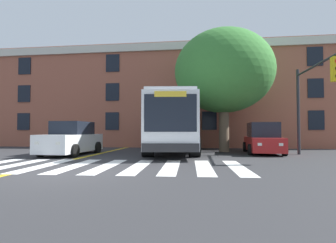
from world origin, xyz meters
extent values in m
plane|color=#303033|center=(0.00, 0.00, 0.00)|extent=(120.00, 120.00, 0.00)
cube|color=white|center=(-2.82, 1.58, 0.00)|extent=(0.75, 4.10, 0.01)
cube|color=white|center=(-1.63, 1.63, 0.00)|extent=(0.75, 4.10, 0.01)
cube|color=white|center=(-0.44, 1.68, 0.00)|extent=(0.75, 4.10, 0.01)
cube|color=white|center=(0.75, 1.73, 0.00)|extent=(0.75, 4.10, 0.01)
cube|color=white|center=(1.93, 1.78, 0.00)|extent=(0.75, 4.10, 0.01)
cube|color=white|center=(3.12, 1.83, 0.00)|extent=(0.75, 4.10, 0.01)
cube|color=white|center=(4.31, 1.88, 0.00)|extent=(0.75, 4.10, 0.01)
cube|color=white|center=(5.50, 1.93, 0.00)|extent=(0.75, 4.10, 0.01)
cube|color=gold|center=(-1.63, 15.73, 0.00)|extent=(0.12, 36.00, 0.01)
cube|color=gold|center=(-1.47, 15.73, 0.00)|extent=(0.12, 36.00, 0.01)
cube|color=white|center=(2.38, 8.97, 1.74)|extent=(3.57, 11.86, 2.63)
cube|color=black|center=(3.61, 9.09, 2.00)|extent=(1.07, 10.70, 0.95)
cube|color=black|center=(1.16, 8.85, 2.00)|extent=(1.07, 10.70, 0.95)
cube|color=black|center=(2.95, 3.15, 2.05)|extent=(2.19, 0.24, 1.58)
cube|color=yellow|center=(2.95, 3.14, 2.84)|extent=(1.34, 0.16, 0.24)
cube|color=#232326|center=(2.96, 3.12, 0.61)|extent=(2.39, 0.33, 0.36)
cube|color=silver|center=(2.38, 8.97, 3.13)|extent=(3.38, 11.38, 0.16)
cylinder|color=black|center=(3.89, 5.48, 0.51)|extent=(0.66, 1.06, 1.01)
cylinder|color=black|center=(1.58, 5.25, 0.51)|extent=(0.66, 1.06, 1.01)
cylinder|color=black|center=(3.28, 11.70, 0.51)|extent=(0.66, 1.06, 1.01)
cylinder|color=black|center=(0.97, 11.47, 0.51)|extent=(0.66, 1.06, 1.01)
cube|color=white|center=(-2.81, 5.92, 0.64)|extent=(1.86, 4.44, 0.93)
cube|color=black|center=(-2.81, 6.05, 1.46)|extent=(1.63, 2.15, 0.71)
cube|color=white|center=(-2.32, 3.68, 0.74)|extent=(0.20, 0.04, 0.14)
cube|color=white|center=(-3.39, 3.70, 0.74)|extent=(0.20, 0.04, 0.14)
cylinder|color=black|center=(-1.93, 4.53, 0.33)|extent=(0.23, 0.66, 0.66)
cylinder|color=black|center=(-3.75, 4.57, 0.33)|extent=(0.23, 0.66, 0.66)
cylinder|color=black|center=(-1.88, 7.27, 0.33)|extent=(0.23, 0.66, 0.66)
cylinder|color=black|center=(-3.69, 7.30, 0.33)|extent=(0.23, 0.66, 0.66)
cube|color=#AD1E1E|center=(7.77, 8.03, 0.55)|extent=(1.92, 4.24, 0.77)
cube|color=black|center=(7.77, 8.07, 1.36)|extent=(1.64, 2.36, 0.85)
cube|color=white|center=(8.15, 5.91, 0.63)|extent=(0.20, 0.05, 0.14)
cube|color=white|center=(7.14, 5.97, 0.63)|extent=(0.20, 0.05, 0.14)
cylinder|color=black|center=(8.55, 6.70, 0.30)|extent=(0.25, 0.61, 0.60)
cylinder|color=black|center=(6.83, 6.80, 0.30)|extent=(0.25, 0.61, 0.60)
cylinder|color=black|center=(8.70, 9.27, 0.30)|extent=(0.25, 0.61, 0.60)
cylinder|color=black|center=(6.98, 9.36, 0.30)|extent=(0.25, 0.61, 0.60)
cylinder|color=#28282D|center=(9.60, 7.66, 2.37)|extent=(0.16, 0.16, 4.73)
cylinder|color=#28282D|center=(9.64, 5.57, 4.40)|extent=(0.17, 4.19, 0.11)
cube|color=yellow|center=(9.67, 3.62, 3.80)|extent=(0.34, 0.29, 1.00)
cylinder|color=brown|center=(5.65, 8.97, 1.41)|extent=(0.62, 0.62, 2.83)
ellipsoid|color=#387A33|center=(5.65, 8.97, 5.03)|extent=(7.20, 7.43, 5.18)
cube|color=#9E5642|center=(-2.76, 17.28, 4.15)|extent=(38.08, 9.80, 8.29)
cube|color=beige|center=(-2.76, 12.30, 7.89)|extent=(38.08, 0.16, 0.60)
cube|color=black|center=(-10.37, 12.35, 2.07)|extent=(1.10, 0.06, 1.40)
cube|color=black|center=(-2.76, 12.35, 2.07)|extent=(1.10, 0.06, 1.40)
cube|color=black|center=(4.86, 12.35, 2.07)|extent=(1.10, 0.06, 1.40)
cube|color=black|center=(12.47, 12.35, 2.07)|extent=(1.10, 0.06, 1.40)
cube|color=black|center=(-10.37, 12.35, 4.40)|extent=(1.10, 0.06, 1.40)
cube|color=black|center=(-2.76, 12.35, 4.40)|extent=(1.10, 0.06, 1.40)
cube|color=black|center=(4.86, 12.35, 4.40)|extent=(1.10, 0.06, 1.40)
cube|color=black|center=(12.47, 12.35, 4.40)|extent=(1.10, 0.06, 1.40)
cube|color=black|center=(-10.37, 12.35, 6.72)|extent=(1.10, 0.06, 1.40)
cube|color=black|center=(-2.76, 12.35, 6.72)|extent=(1.10, 0.06, 1.40)
cube|color=black|center=(4.86, 12.35, 6.72)|extent=(1.10, 0.06, 1.40)
cube|color=black|center=(12.47, 12.35, 6.72)|extent=(1.10, 0.06, 1.40)
camera|label=1|loc=(4.21, -7.65, 1.31)|focal=28.00mm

